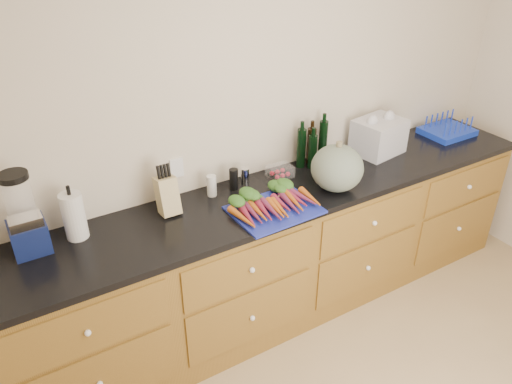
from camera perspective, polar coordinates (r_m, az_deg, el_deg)
wall_back at (r=3.17m, az=0.57°, el=8.47°), size 4.10×0.05×2.60m
cabinets at (r=3.35m, az=3.46°, el=-7.02°), size 3.60×0.64×0.90m
countertop at (r=3.09m, az=3.68°, el=-0.04°), size 3.64×0.62×0.04m
cutting_board at (r=2.86m, az=2.12°, el=-2.03°), size 0.50×0.38×0.01m
carrots at (r=2.87m, az=1.73°, el=-1.16°), size 0.47×0.32×0.06m
squash at (r=3.05m, az=9.26°, el=2.72°), size 0.32×0.32×0.29m
blender_appliance at (r=2.70m, az=-24.95°, el=-2.75°), size 0.17×0.17×0.44m
paper_towel at (r=2.75m, az=-20.09°, el=-2.59°), size 0.12×0.12×0.26m
knife_block at (r=2.84m, az=-10.10°, el=-0.40°), size 0.11×0.11×0.22m
grinder_salt at (r=2.99m, az=-5.08°, el=0.72°), size 0.06×0.06×0.13m
grinder_pepper at (r=3.05m, az=-2.56°, el=1.47°), size 0.05×0.05×0.14m
canister_chrome at (r=3.09m, az=-1.27°, el=1.72°), size 0.05×0.05×0.12m
tomato_box at (r=3.21m, az=2.76°, el=2.36°), size 0.15×0.12×0.07m
bottles at (r=3.35m, az=6.43°, el=5.21°), size 0.24×0.12×0.28m
grocery_bag at (r=3.60m, az=13.83°, el=6.20°), size 0.36×0.31×0.24m
dish_rack at (r=4.09m, az=21.02°, el=6.67°), size 0.36×0.29×0.14m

